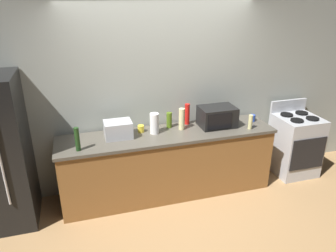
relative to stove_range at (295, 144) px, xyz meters
name	(u,v)px	position (x,y,z in m)	size (l,w,h in m)	color
ground_plane	(177,209)	(-2.00, -0.40, -0.46)	(8.00, 8.00, 0.00)	#A87F51
back_wall	(159,91)	(-2.00, 0.41, 0.89)	(6.40, 0.10, 2.70)	#9EA399
counter_run	(168,163)	(-2.00, 0.00, -0.01)	(2.84, 0.64, 0.90)	brown
stove_range	(295,144)	(0.00, 0.00, 0.00)	(0.60, 0.61, 1.08)	#B7BABF
microwave	(217,117)	(-1.29, 0.05, 0.57)	(0.48, 0.35, 0.27)	black
toaster_oven	(118,129)	(-2.63, 0.06, 0.54)	(0.34, 0.26, 0.21)	#B7BABF
paper_towel_roll	(154,123)	(-2.17, 0.05, 0.57)	(0.12, 0.12, 0.27)	white
bottle_vinegar	(250,122)	(-0.91, -0.17, 0.54)	(0.06, 0.06, 0.20)	beige
bottle_olive_oil	(169,120)	(-1.93, 0.18, 0.54)	(0.07, 0.07, 0.21)	#4C6B19
bottle_wine	(77,139)	(-3.13, -0.18, 0.58)	(0.06, 0.06, 0.28)	#1E3F19
bottle_hand_soap	(182,119)	(-1.79, 0.07, 0.58)	(0.08, 0.08, 0.29)	beige
bottle_hot_sauce	(187,114)	(-1.66, 0.23, 0.58)	(0.07, 0.07, 0.29)	red
mug_yellow	(141,129)	(-2.33, 0.14, 0.48)	(0.08, 0.08, 0.09)	yellow
mug_blue	(252,118)	(-0.74, 0.07, 0.49)	(0.08, 0.08, 0.09)	#2D4CB2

